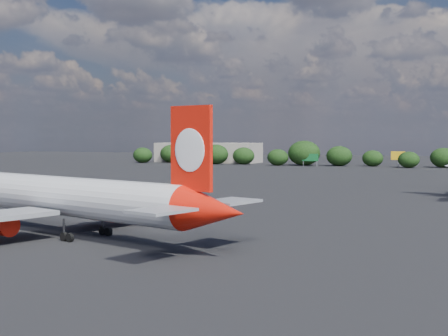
% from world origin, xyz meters
% --- Properties ---
extents(ground, '(500.00, 500.00, 0.00)m').
position_xyz_m(ground, '(0.00, 60.00, 0.00)').
color(ground, black).
rests_on(ground, ground).
extents(qantas_airliner, '(41.58, 39.87, 13.80)m').
position_xyz_m(qantas_airliner, '(-1.31, 13.76, 4.20)').
color(qantas_airliner, silver).
rests_on(qantas_airliner, ground).
extents(terminal_building, '(42.00, 16.00, 8.00)m').
position_xyz_m(terminal_building, '(-65.00, 192.00, 4.00)').
color(terminal_building, gray).
rests_on(terminal_building, ground).
extents(highway_sign, '(6.00, 0.30, 4.50)m').
position_xyz_m(highway_sign, '(-18.00, 176.00, 3.13)').
color(highway_sign, '#125D29').
rests_on(highway_sign, ground).
extents(billboard_yellow, '(5.00, 0.30, 5.50)m').
position_xyz_m(billboard_yellow, '(12.00, 182.00, 3.87)').
color(billboard_yellow, yellow).
rests_on(billboard_yellow, ground).
extents(horizon_treeline, '(197.56, 15.91, 9.18)m').
position_xyz_m(horizon_treeline, '(4.53, 180.36, 3.80)').
color(horizon_treeline, black).
rests_on(horizon_treeline, ground).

